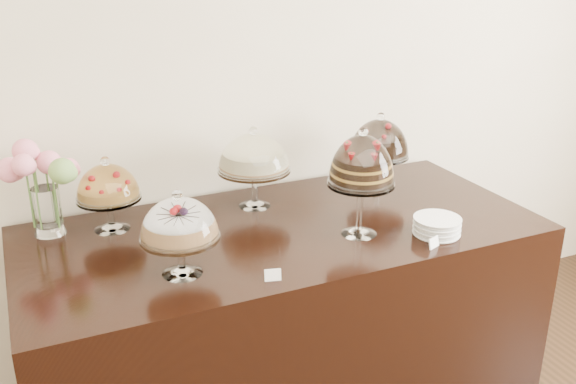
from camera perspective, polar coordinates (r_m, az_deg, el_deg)
name	(u,v)px	position (r m, az deg, el deg)	size (l,w,h in m)	color
wall_back	(280,62)	(3.14, -0.68, 11.48)	(5.00, 0.04, 3.00)	beige
display_counter	(283,318)	(2.96, -0.41, -11.11)	(2.20, 1.00, 0.90)	black
cake_stand_sugar_sponge	(179,223)	(2.32, -9.65, -2.75)	(0.29, 0.29, 0.33)	white
cake_stand_choco_layer	(362,165)	(2.59, 6.57, 2.42)	(0.28, 0.28, 0.46)	white
cake_stand_cheesecake	(254,156)	(2.89, -3.06, 3.22)	(0.33, 0.33, 0.38)	white
cake_stand_dark_choco	(379,141)	(3.13, 8.13, 4.47)	(0.29, 0.29, 0.38)	white
cake_stand_fruit_tart	(108,186)	(2.76, -15.74, 0.53)	(0.27, 0.27, 0.32)	white
flower_vase	(42,179)	(2.77, -21.04, 1.09)	(0.31, 0.29, 0.40)	white
plate_stack	(437,226)	(2.74, 13.10, -2.97)	(0.19, 0.19, 0.07)	white
price_card_left	(273,275)	(2.32, -1.36, -7.39)	(0.06, 0.01, 0.04)	white
price_card_right	(434,243)	(2.62, 12.83, -4.40)	(0.06, 0.01, 0.04)	white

